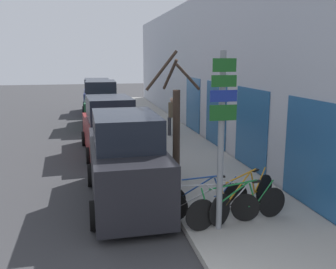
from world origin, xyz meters
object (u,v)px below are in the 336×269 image
at_px(bicycle_0, 238,206).
at_px(street_tree, 176,125).
at_px(bicycle_3, 205,195).
at_px(pedestrian_near, 172,114).
at_px(parked_car_3, 97,97).
at_px(bicycle_2, 244,196).
at_px(bicycle_1, 210,205).
at_px(parked_car_1, 109,128).
at_px(parked_car_0, 126,162).
at_px(parked_car_2, 101,106).
at_px(signpost, 221,136).

bearing_deg(bicycle_0, street_tree, -0.32).
bearing_deg(street_tree, bicycle_3, -86.96).
relative_size(bicycle_0, pedestrian_near, 1.40).
bearing_deg(parked_car_3, street_tree, -82.70).
bearing_deg(parked_car_3, bicycle_2, -80.85).
xyz_separation_m(bicycle_0, street_tree, (-0.58, 3.36, 1.22)).
bearing_deg(street_tree, bicycle_1, -89.59).
height_order(bicycle_1, parked_car_1, parked_car_1).
distance_m(bicycle_1, parked_car_1, 7.42).
relative_size(bicycle_1, parked_car_0, 0.46).
bearing_deg(bicycle_3, parked_car_2, 8.98).
bearing_deg(parked_car_3, bicycle_3, -83.18).
xyz_separation_m(signpost, parked_car_1, (-1.78, 7.61, -1.15)).
height_order(bicycle_1, street_tree, street_tree).
bearing_deg(bicycle_3, parked_car_1, 15.90).
distance_m(parked_car_0, pedestrian_near, 8.00).
height_order(signpost, pedestrian_near, signpost).
distance_m(signpost, parked_car_2, 13.67).
xyz_separation_m(bicycle_2, pedestrian_near, (0.42, 9.08, 0.60)).
bearing_deg(bicycle_1, parked_car_1, 25.76).
xyz_separation_m(signpost, parked_car_2, (-1.83, 13.51, -1.03)).
distance_m(bicycle_0, parked_car_2, 13.57).
distance_m(parked_car_2, parked_car_3, 5.40).
height_order(bicycle_3, pedestrian_near, pedestrian_near).
bearing_deg(parked_car_0, street_tree, 37.19).
relative_size(bicycle_2, parked_car_2, 0.45).
bearing_deg(bicycle_2, parked_car_1, -13.16).
height_order(bicycle_0, parked_car_1, parked_car_1).
distance_m(bicycle_0, street_tree, 3.62).
relative_size(bicycle_2, parked_car_3, 0.50).
bearing_deg(street_tree, parked_car_1, 112.26).
height_order(bicycle_1, bicycle_3, bicycle_1).
height_order(bicycle_0, pedestrian_near, pedestrian_near).
bearing_deg(parked_car_0, pedestrian_near, 67.98).
relative_size(parked_car_1, parked_car_3, 1.13).
xyz_separation_m(parked_car_1, street_tree, (1.68, -4.10, 0.78)).
height_order(parked_car_3, pedestrian_near, parked_car_3).
relative_size(signpost, parked_car_1, 0.76).
xyz_separation_m(parked_car_0, parked_car_2, (-0.13, 11.23, 0.04)).
bearing_deg(bicycle_3, parked_car_3, 6.54).
xyz_separation_m(bicycle_0, bicycle_3, (-0.45, 0.91, -0.05)).
xyz_separation_m(pedestrian_near, street_tree, (-1.35, -6.20, 0.61)).
bearing_deg(parked_car_3, parked_car_2, -88.88).
xyz_separation_m(bicycle_3, parked_car_1, (-1.81, 6.55, 0.49)).
bearing_deg(bicycle_1, street_tree, 12.90).
distance_m(parked_car_1, pedestrian_near, 3.69).
bearing_deg(bicycle_2, bicycle_1, 70.61).
bearing_deg(signpost, bicycle_3, 88.29).
distance_m(bicycle_0, bicycle_2, 0.59).
height_order(parked_car_0, street_tree, street_tree).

